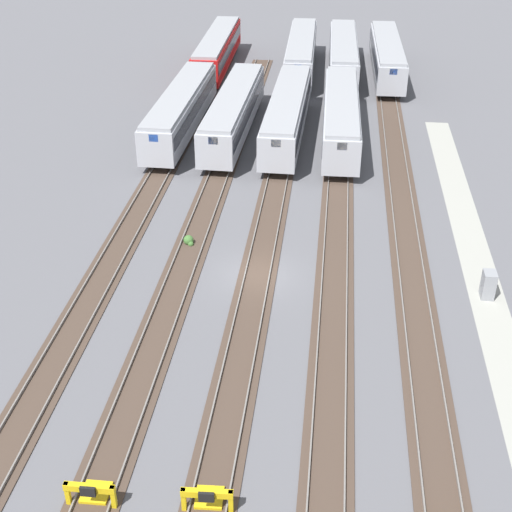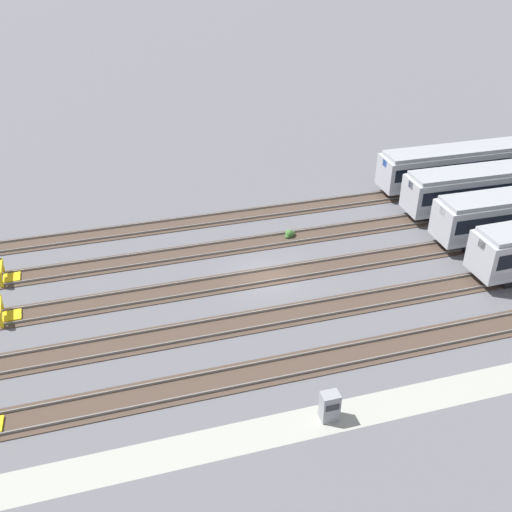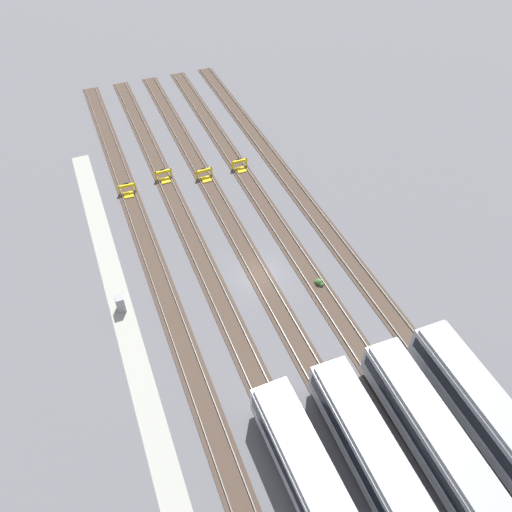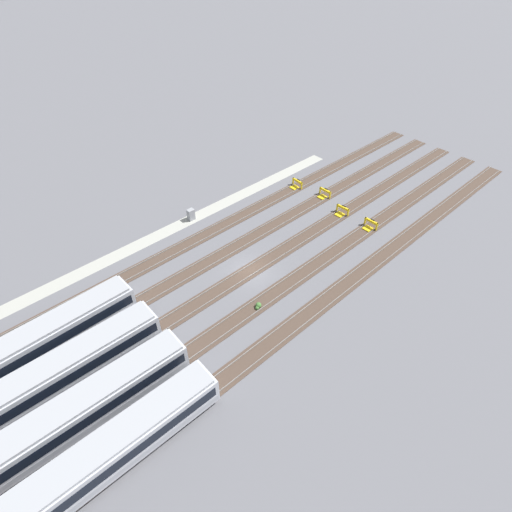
{
  "view_description": "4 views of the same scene",
  "coord_description": "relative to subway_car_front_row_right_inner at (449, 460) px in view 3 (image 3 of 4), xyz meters",
  "views": [
    {
      "loc": [
        -34.99,
        -3.95,
        22.46
      ],
      "look_at": [
        -0.81,
        0.0,
        1.8
      ],
      "focal_mm": 50.0,
      "sensor_mm": 36.0,
      "label": 1
    },
    {
      "loc": [
        -10.07,
        -32.26,
        22.57
      ],
      "look_at": [
        -0.81,
        0.0,
        1.8
      ],
      "focal_mm": 42.0,
      "sensor_mm": 36.0,
      "label": 2
    },
    {
      "loc": [
        30.03,
        -12.48,
        34.69
      ],
      "look_at": [
        -0.81,
        0.0,
        1.8
      ],
      "focal_mm": 35.0,
      "sensor_mm": 36.0,
      "label": 3
    },
    {
      "loc": [
        22.32,
        25.36,
        32.33
      ],
      "look_at": [
        -0.81,
        0.0,
        1.8
      ],
      "focal_mm": 28.0,
      "sensor_mm": 36.0,
      "label": 4
    }
  ],
  "objects": [
    {
      "name": "service_walkway",
      "position": [
        -21.9,
        -17.52,
        -2.04
      ],
      "size": [
        54.0,
        2.0,
        0.01
      ],
      "primitive_type": "cube",
      "color": "#9E9E93",
      "rests_on": "ground"
    },
    {
      "name": "subway_car_back_row_centre",
      "position": [
        0.0,
        -4.52,
        0.0
      ],
      "size": [
        18.04,
        3.12,
        3.7
      ],
      "color": "#ADAFB7",
      "rests_on": "ground"
    },
    {
      "name": "rail_track_far_inner",
      "position": [
        -21.9,
        -0.03,
        -2.0
      ],
      "size": [
        90.0,
        2.23,
        0.21
      ],
      "color": "#47382D",
      "rests_on": "ground"
    },
    {
      "name": "rail_track_middle",
      "position": [
        -21.9,
        -4.52,
        -2.0
      ],
      "size": [
        90.0,
        2.24,
        0.21
      ],
      "color": "#47382D",
      "rests_on": "ground"
    },
    {
      "name": "rail_track_farthest",
      "position": [
        -21.9,
        4.45,
        -2.0
      ],
      "size": [
        90.0,
        2.23,
        0.21
      ],
      "color": "#47382D",
      "rests_on": "ground"
    },
    {
      "name": "electrical_cabinet",
      "position": [
        -22.66,
        -17.48,
        -1.24
      ],
      "size": [
        0.9,
        0.73,
        1.6
      ],
      "color": "gray",
      "rests_on": "ground"
    },
    {
      "name": "bumper_stop_middle_track",
      "position": [
        -38.62,
        -4.5,
        -1.53
      ],
      "size": [
        1.38,
        2.01,
        1.22
      ],
      "color": "gold",
      "rests_on": "ground"
    },
    {
      "name": "bumper_stop_near_inner_track",
      "position": [
        -40.19,
        -8.99,
        -1.53
      ],
      "size": [
        1.37,
        2.01,
        1.22
      ],
      "color": "gold",
      "rests_on": "ground"
    },
    {
      "name": "ground_plane",
      "position": [
        -21.9,
        -4.52,
        -2.04
      ],
      "size": [
        400.0,
        400.0,
        0.0
      ],
      "primitive_type": "plane",
      "color": "#5B5B60"
    },
    {
      "name": "weed_clump",
      "position": [
        -18.71,
        0.22,
        -1.8
      ],
      "size": [
        0.92,
        0.7,
        0.64
      ],
      "color": "#427033",
      "rests_on": "ground"
    },
    {
      "name": "subway_car_front_row_right_inner",
      "position": [
        0.0,
        0.0,
        0.0
      ],
      "size": [
        18.06,
        3.24,
        3.7
      ],
      "color": "#ADAFB7",
      "rests_on": "ground"
    },
    {
      "name": "subway_car_back_row_rightmost",
      "position": [
        0.0,
        4.5,
        0.0
      ],
      "size": [
        18.04,
        3.09,
        3.7
      ],
      "color": "#ADAFB7",
      "rests_on": "ground"
    },
    {
      "name": "rail_track_nearest",
      "position": [
        -21.9,
        -13.49,
        -2.0
      ],
      "size": [
        90.0,
        2.23,
        0.21
      ],
      "color": "#47382D",
      "rests_on": "ground"
    },
    {
      "name": "rail_track_near_inner",
      "position": [
        -21.9,
        -9.0,
        -2.0
      ],
      "size": [
        90.0,
        2.23,
        0.21
      ],
      "color": "#47382D",
      "rests_on": "ground"
    },
    {
      "name": "bumper_stop_far_inner_track",
      "position": [
        -38.88,
        -0.03,
        -1.53
      ],
      "size": [
        1.35,
        2.0,
        1.22
      ],
      "color": "gold",
      "rests_on": "ground"
    },
    {
      "name": "bumper_stop_nearest_track",
      "position": [
        -39.09,
        -13.5,
        -1.53
      ],
      "size": [
        1.37,
        2.01,
        1.22
      ],
      "color": "gold",
      "rests_on": "ground"
    }
  ]
}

